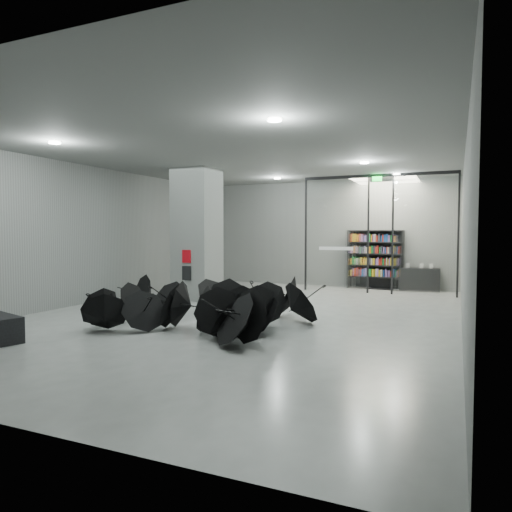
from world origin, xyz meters
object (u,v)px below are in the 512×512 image
at_px(bookshelf, 375,260).
at_px(umbrella_cluster, 216,314).
at_px(shop_counter, 418,279).
at_px(column, 197,234).

height_order(bookshelf, umbrella_cluster, bookshelf).
bearing_deg(umbrella_cluster, shop_counter, 67.25).
relative_size(column, umbrella_cluster, 0.71).
height_order(column, bookshelf, column).
relative_size(bookshelf, umbrella_cluster, 0.38).
distance_m(column, umbrella_cluster, 4.79).
height_order(column, umbrella_cluster, column).
bearing_deg(column, shop_counter, 37.83).
xyz_separation_m(bookshelf, umbrella_cluster, (-2.03, -8.39, -0.76)).
distance_m(column, shop_counter, 7.94).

